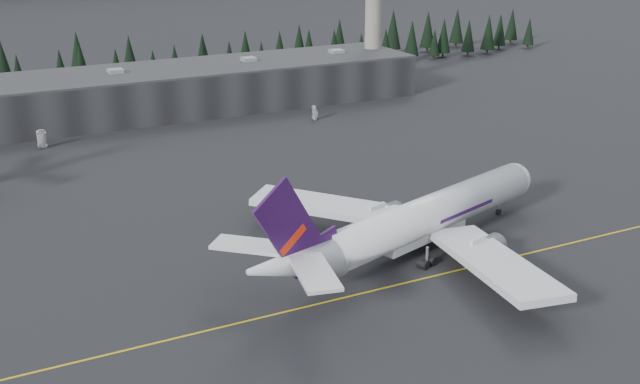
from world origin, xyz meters
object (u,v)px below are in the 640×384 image
terminal (152,92)px  gse_vehicle_a (42,145)px  jet_main (410,223)px  control_tower (373,15)px  gse_vehicle_b (315,118)px

terminal → gse_vehicle_a: terminal is taller
jet_main → gse_vehicle_a: size_ratio=14.24×
jet_main → terminal: bearing=77.6°
control_tower → jet_main: size_ratio=0.54×
control_tower → gse_vehicle_a: 114.74m
control_tower → jet_main: bearing=-118.1°
gse_vehicle_b → jet_main: bearing=-15.0°
terminal → jet_main: size_ratio=2.31×
terminal → gse_vehicle_b: terminal is taller
control_tower → gse_vehicle_a: (-109.59, -25.27, -22.73)m
terminal → gse_vehicle_a: 41.52m
gse_vehicle_a → control_tower: bearing=13.9°
jet_main → gse_vehicle_a: (-44.93, 95.92, -5.21)m
terminal → gse_vehicle_a: bearing=-147.2°
terminal → control_tower: control_tower is taller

